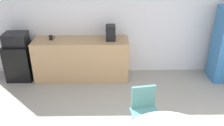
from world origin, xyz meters
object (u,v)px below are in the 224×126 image
mini_fridge (20,61)px  microwave (16,39)px  coffee_maker (111,33)px  chair_teal (145,107)px  mug_white (51,38)px  mug_green (112,37)px

mini_fridge → microwave: 0.53m
coffee_maker → mini_fridge: bearing=180.0°
chair_teal → mug_white: 2.62m
microwave → mug_white: (0.74, 0.03, 0.02)m
mini_fridge → mug_white: 0.92m
mug_white → mug_green: (1.30, 0.03, 0.00)m
mug_white → coffee_maker: bearing=-1.4°
microwave → mug_green: 2.04m
chair_teal → mug_green: bearing=103.8°
microwave → mug_white: bearing=2.3°
microwave → mug_white: size_ratio=3.72×
chair_teal → mug_white: bearing=133.2°
mini_fridge → mug_green: bearing=1.6°
mug_green → coffee_maker: (-0.03, -0.06, 0.11)m
mug_white → coffee_maker: 1.27m
microwave → coffee_maker: bearing=0.0°
mug_green → mug_white: bearing=-178.8°
mini_fridge → coffee_maker: coffee_maker is taller
chair_teal → mug_white: size_ratio=6.43×
mini_fridge → microwave: bearing=0.0°
mug_white → chair_teal: bearing=-46.8°
mini_fridge → mug_white: mug_white is taller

